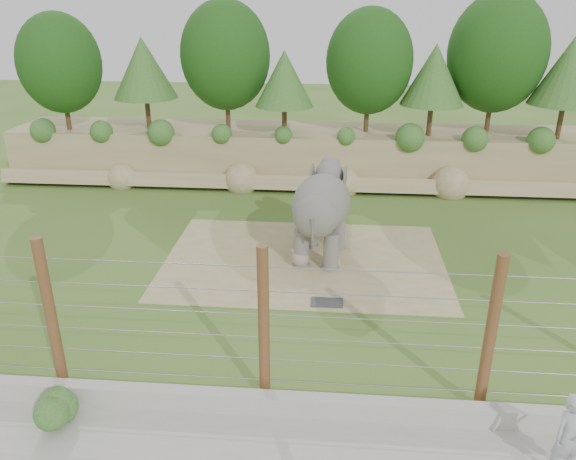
# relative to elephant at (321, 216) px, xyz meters

# --- Properties ---
(ground) EXTENTS (90.00, 90.00, 0.00)m
(ground) POSITION_rel_elephant_xyz_m (-1.06, -3.31, -1.62)
(ground) COLOR #426621
(ground) RESTS_ON ground
(back_embankment) EXTENTS (30.00, 5.52, 8.77)m
(back_embankment) POSITION_rel_elephant_xyz_m (-0.47, 9.37, 2.35)
(back_embankment) COLOR #93845B
(back_embankment) RESTS_ON ground
(dirt_patch) EXTENTS (10.00, 7.00, 0.02)m
(dirt_patch) POSITION_rel_elephant_xyz_m (-0.56, -0.31, -1.61)
(dirt_patch) COLOR #9A8A60
(dirt_patch) RESTS_ON ground
(drain_grate) EXTENTS (1.00, 0.60, 0.03)m
(drain_grate) POSITION_rel_elephant_xyz_m (0.32, -3.29, -1.58)
(drain_grate) COLOR #262628
(drain_grate) RESTS_ON dirt_patch
(elephant) EXTENTS (2.26, 4.20, 3.24)m
(elephant) POSITION_rel_elephant_xyz_m (0.00, 0.00, 0.00)
(elephant) COLOR slate
(elephant) RESTS_ON ground
(stone_ball) EXTENTS (0.63, 0.63, 0.63)m
(stone_ball) POSITION_rel_elephant_xyz_m (-0.67, -0.82, -1.29)
(stone_ball) COLOR gray
(stone_ball) RESTS_ON dirt_patch
(retaining_wall) EXTENTS (26.00, 0.35, 0.50)m
(retaining_wall) POSITION_rel_elephant_xyz_m (-1.06, -8.31, -1.37)
(retaining_wall) COLOR #A9A79C
(retaining_wall) RESTS_ON ground
(barrier_fence) EXTENTS (20.26, 0.26, 4.00)m
(barrier_fence) POSITION_rel_elephant_xyz_m (-1.06, -7.81, 0.38)
(barrier_fence) COLOR brown
(barrier_fence) RESTS_ON ground
(walkway_shrub) EXTENTS (0.79, 0.79, 0.79)m
(walkway_shrub) POSITION_rel_elephant_xyz_m (-5.44, -9.11, -1.21)
(walkway_shrub) COLOR #286122
(walkway_shrub) RESTS_ON walkway
(zookeeper) EXTENTS (0.77, 0.60, 1.89)m
(zookeeper) POSITION_rel_elephant_xyz_m (5.16, -9.60, -0.67)
(zookeeper) COLOR #ACB2B6
(zookeeper) RESTS_ON walkway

